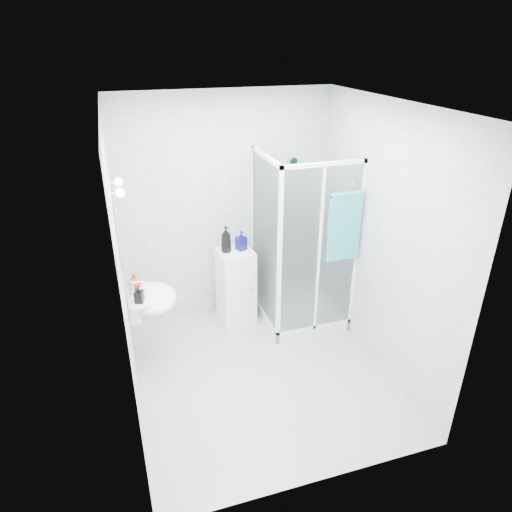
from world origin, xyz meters
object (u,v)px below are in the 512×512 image
object	(u,v)px
wall_basin	(150,299)
shampoo_bottle_b	(241,240)
soap_dispenser_orange	(135,281)
storage_cabinet	(236,287)
shower_enclosure	(296,289)
soap_dispenser_black	(139,294)
shampoo_bottle_a	(226,239)
hand_towel	(344,225)

from	to	relation	value
wall_basin	shampoo_bottle_b	xyz separation A→B (m)	(1.07, 0.57, 0.23)
shampoo_bottle_b	soap_dispenser_orange	bearing A→B (deg)	-159.78
storage_cabinet	soap_dispenser_orange	bearing A→B (deg)	-164.80
shower_enclosure	wall_basin	xyz separation A→B (m)	(-1.66, -0.32, 0.35)
shampoo_bottle_b	soap_dispenser_black	bearing A→B (deg)	-148.52
storage_cabinet	soap_dispenser_orange	size ratio (longest dim) A/B	5.80
storage_cabinet	shampoo_bottle_a	size ratio (longest dim) A/B	3.04
hand_towel	shampoo_bottle_a	world-z (taller)	hand_towel
storage_cabinet	shampoo_bottle_b	distance (m)	0.57
shower_enclosure	hand_towel	distance (m)	1.04
shower_enclosure	soap_dispenser_orange	distance (m)	1.85
wall_basin	shampoo_bottle_a	bearing A→B (deg)	32.22
shower_enclosure	wall_basin	world-z (taller)	shower_enclosure
storage_cabinet	shampoo_bottle_a	world-z (taller)	shampoo_bottle_a
storage_cabinet	shampoo_bottle_a	bearing A→B (deg)	170.06
wall_basin	hand_towel	distance (m)	2.05
soap_dispenser_orange	soap_dispenser_black	world-z (taller)	soap_dispenser_black
shampoo_bottle_b	storage_cabinet	bearing A→B (deg)	-169.75
storage_cabinet	soap_dispenser_black	distance (m)	1.39
soap_dispenser_black	wall_basin	bearing A→B (deg)	55.71
wall_basin	soap_dispenser_black	xyz separation A→B (m)	(-0.10, -0.14, 0.15)
shower_enclosure	soap_dispenser_black	bearing A→B (deg)	-165.30
shower_enclosure	shampoo_bottle_a	bearing A→B (deg)	161.49
shampoo_bottle_a	shampoo_bottle_b	bearing A→B (deg)	2.04
shower_enclosure	wall_basin	bearing A→B (deg)	-169.19
shampoo_bottle_a	soap_dispenser_orange	world-z (taller)	shampoo_bottle_a
shower_enclosure	shampoo_bottle_b	world-z (taller)	shower_enclosure
shower_enclosure	shampoo_bottle_a	xyz separation A→B (m)	(-0.75, 0.25, 0.62)
soap_dispenser_orange	soap_dispenser_black	xyz separation A→B (m)	(0.02, -0.28, 0.01)
wall_basin	shampoo_bottle_a	xyz separation A→B (m)	(0.90, 0.57, 0.27)
shower_enclosure	hand_towel	world-z (taller)	shower_enclosure
shower_enclosure	wall_basin	size ratio (longest dim) A/B	3.57
storage_cabinet	soap_dispenser_black	bearing A→B (deg)	-152.95
storage_cabinet	soap_dispenser_black	world-z (taller)	soap_dispenser_black
wall_basin	shampoo_bottle_b	world-z (taller)	shampoo_bottle_b
soap_dispenser_orange	hand_towel	bearing A→B (deg)	-6.02
storage_cabinet	hand_towel	size ratio (longest dim) A/B	1.24
soap_dispenser_orange	shampoo_bottle_b	bearing A→B (deg)	20.22
shampoo_bottle_b	soap_dispenser_orange	distance (m)	1.27
shower_enclosure	shampoo_bottle_a	size ratio (longest dim) A/B	6.65
hand_towel	shampoo_bottle_b	bearing A→B (deg)	143.74
storage_cabinet	soap_dispenser_orange	distance (m)	1.29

